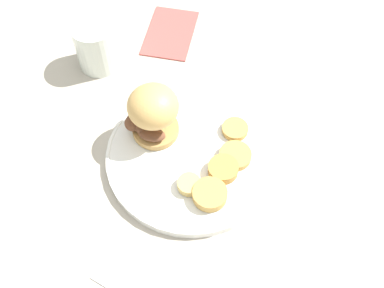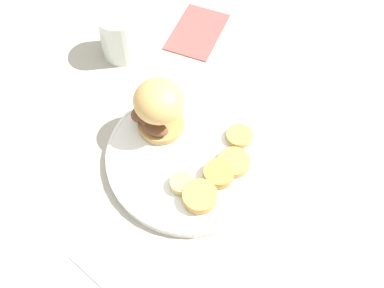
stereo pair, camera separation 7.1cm
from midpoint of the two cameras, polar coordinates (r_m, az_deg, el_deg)
ground_plane at (r=0.74m, az=2.72°, el=-1.98°), size 4.00×4.00×0.00m
dinner_plate at (r=0.73m, az=2.75°, el=-1.60°), size 0.28×0.28×0.02m
sandwich at (r=0.71m, az=-1.51°, el=4.61°), size 0.10×0.09×0.10m
potato_round_0 at (r=0.68m, az=3.99°, el=-6.91°), size 0.05×0.05×0.02m
potato_round_1 at (r=0.69m, az=1.62°, el=-5.24°), size 0.04×0.04×0.01m
potato_round_2 at (r=0.75m, az=8.75°, el=0.82°), size 0.04×0.04×0.01m
potato_round_3 at (r=0.72m, az=8.15°, el=-2.53°), size 0.05×0.05×0.01m
potato_round_4 at (r=0.70m, az=6.28°, el=-3.99°), size 0.05×0.05×0.02m
drinking_glass at (r=0.86m, az=-6.70°, el=13.46°), size 0.08×0.08×0.09m
napkin at (r=0.93m, az=2.91°, el=13.98°), size 0.16×0.12×0.01m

